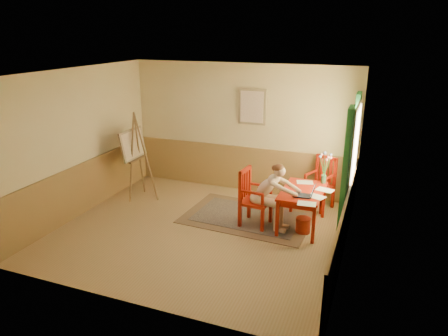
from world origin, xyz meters
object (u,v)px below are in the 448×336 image
at_px(laptop, 306,194).
at_px(easel, 135,148).
at_px(chair_left, 253,198).
at_px(figure, 270,193).
at_px(chair_back, 321,183).
at_px(table, 303,195).

relative_size(laptop, easel, 0.20).
xyz_separation_m(chair_left, figure, (0.32, -0.02, 0.15)).
xyz_separation_m(chair_back, laptop, (-0.08, -1.30, 0.24)).
xyz_separation_m(chair_left, easel, (-2.73, 0.40, 0.57)).
xyz_separation_m(table, chair_back, (0.18, 1.03, -0.10)).
bearing_deg(figure, easel, 172.12).
bearing_deg(chair_left, easel, 171.66).
bearing_deg(chair_left, chair_back, 50.66).
xyz_separation_m(table, figure, (-0.54, -0.25, 0.06)).
height_order(table, figure, figure).
height_order(chair_left, chair_back, chair_left).
distance_m(table, laptop, 0.32).
bearing_deg(laptop, easel, 173.16).
xyz_separation_m(table, chair_left, (-0.86, -0.23, -0.09)).
distance_m(chair_back, easel, 3.90).
bearing_deg(chair_back, easel, -167.09).
distance_m(table, chair_back, 1.05).
relative_size(figure, laptop, 3.28).
bearing_deg(table, chair_left, -164.80).
bearing_deg(laptop, figure, 178.12).
bearing_deg(figure, chair_left, 176.12).
bearing_deg(chair_back, chair_left, -129.34).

